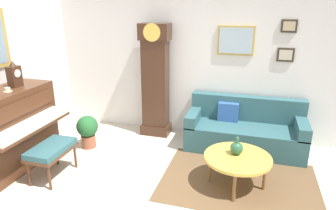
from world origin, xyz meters
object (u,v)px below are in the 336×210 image
coffee_table (238,159)px  mantel_clock (14,75)px  piano (9,130)px  couch (244,130)px  green_jug (237,148)px  piano_bench (51,150)px  teacup (8,90)px  potted_plant (87,130)px  grandfather_clock (155,84)px

coffee_table → mantel_clock: mantel_clock is taller
piano → coffee_table: piano is taller
couch → green_jug: 1.16m
coffee_table → mantel_clock: 3.35m
piano_bench → teacup: bearing=174.5°
piano_bench → teacup: 1.02m
coffee_table → green_jug: green_jug is taller
piano → coffee_table: (3.21, 0.44, -0.19)m
piano → potted_plant: size_ratio=2.57×
piano → grandfather_clock: grandfather_clock is taller
grandfather_clock → potted_plant: bearing=-136.8°
couch → green_jug: size_ratio=7.92×
piano → couch: (3.25, 1.63, -0.29)m
coffee_table → teacup: teacup is taller
piano → couch: 3.65m
mantel_clock → teacup: size_ratio=3.28×
coffee_table → mantel_clock: (-3.21, -0.17, 0.95)m
piano_bench → couch: size_ratio=0.37×
piano_bench → coffee_table: piano_bench is taller
grandfather_clock → green_jug: grandfather_clock is taller
green_jug → piano: bearing=-171.1°
piano → green_jug: (3.19, 0.50, -0.08)m
coffee_table → teacup: bearing=-172.2°
mantel_clock → green_jug: mantel_clock is taller
couch → potted_plant: (-2.54, -0.73, 0.01)m
couch → green_jug: bearing=-93.2°
couch → potted_plant: bearing=-163.9°
piano → teacup: (0.09, 0.01, 0.61)m
green_jug → coffee_table: bearing=-67.8°
green_jug → mantel_clock: bearing=-175.7°
piano_bench → green_jug: (2.47, 0.55, 0.12)m
mantel_clock → teacup: bearing=-71.0°
piano_bench → mantel_clock: mantel_clock is taller
grandfather_clock → potted_plant: grandfather_clock is taller
couch → piano: bearing=-153.3°
teacup → piano: bearing=-174.9°
piano → teacup: size_ratio=12.41×
teacup → green_jug: size_ratio=0.48×
coffee_table → mantel_clock: size_ratio=2.32×
piano_bench → couch: 3.04m
grandfather_clock → green_jug: (1.55, -1.27, -0.44)m
teacup → potted_plant: 1.40m
couch → teacup: (-3.16, -1.63, 0.89)m
coffee_table → teacup: size_ratio=7.59×
teacup → couch: bearing=27.2°
coffee_table → potted_plant: bearing=169.5°
couch → teacup: size_ratio=16.38×
grandfather_clock → coffee_table: grandfather_clock is taller
couch → mantel_clock: (-3.25, -1.37, 1.04)m
teacup → potted_plant: teacup is taller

